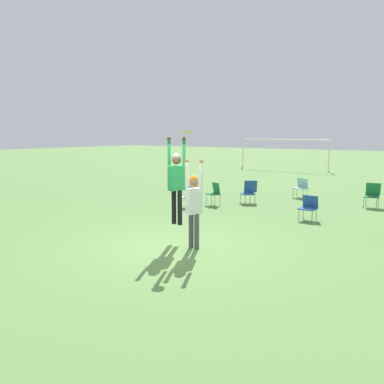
{
  "coord_description": "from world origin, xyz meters",
  "views": [
    {
      "loc": [
        5.52,
        -7.1,
        2.75
      ],
      "look_at": [
        0.19,
        0.55,
        1.3
      ],
      "focal_mm": 35.0,
      "sensor_mm": 36.0,
      "label": 1
    }
  ],
  "objects_px": {
    "frisbee": "(187,132)",
    "camping_chair_1": "(309,206)",
    "person_defending": "(194,202)",
    "camping_chair_3": "(372,193)",
    "person_jumping": "(177,178)",
    "camping_chair_2": "(190,195)",
    "camping_chair_0": "(249,190)",
    "camping_chair_4": "(215,192)",
    "camping_chair_5": "(301,186)"
  },
  "relations": [
    {
      "from": "frisbee",
      "to": "camping_chair_1",
      "type": "distance_m",
      "value": 5.26
    },
    {
      "from": "person_defending",
      "to": "frisbee",
      "type": "relative_size",
      "value": 9.45
    },
    {
      "from": "camping_chair_3",
      "to": "frisbee",
      "type": "bearing_deg",
      "value": 59.26
    },
    {
      "from": "person_jumping",
      "to": "camping_chair_3",
      "type": "xyz_separation_m",
      "value": [
        3.29,
        7.92,
        -1.12
      ]
    },
    {
      "from": "frisbee",
      "to": "camping_chair_2",
      "type": "distance_m",
      "value": 5.3
    },
    {
      "from": "camping_chair_1",
      "to": "camping_chair_3",
      "type": "xyz_separation_m",
      "value": [
        1.3,
        3.48,
        0.07
      ]
    },
    {
      "from": "person_defending",
      "to": "camping_chair_3",
      "type": "height_order",
      "value": "person_defending"
    },
    {
      "from": "camping_chair_2",
      "to": "camping_chair_0",
      "type": "bearing_deg",
      "value": -158.68
    },
    {
      "from": "camping_chair_0",
      "to": "camping_chair_1",
      "type": "height_order",
      "value": "camping_chair_0"
    },
    {
      "from": "camping_chair_3",
      "to": "camping_chair_4",
      "type": "bearing_deg",
      "value": 20.37
    },
    {
      "from": "camping_chair_5",
      "to": "camping_chair_4",
      "type": "bearing_deg",
      "value": 79.43
    },
    {
      "from": "person_defending",
      "to": "camping_chair_0",
      "type": "distance_m",
      "value": 6.55
    },
    {
      "from": "person_defending",
      "to": "camping_chair_0",
      "type": "relative_size",
      "value": 2.43
    },
    {
      "from": "camping_chair_2",
      "to": "person_jumping",
      "type": "bearing_deg",
      "value": 87.93
    },
    {
      "from": "camping_chair_2",
      "to": "camping_chair_5",
      "type": "distance_m",
      "value": 5.35
    },
    {
      "from": "camping_chair_3",
      "to": "camping_chair_2",
      "type": "bearing_deg",
      "value": 24.83
    },
    {
      "from": "person_defending",
      "to": "camping_chair_3",
      "type": "bearing_deg",
      "value": -177.7
    },
    {
      "from": "camping_chair_0",
      "to": "camping_chair_4",
      "type": "distance_m",
      "value": 1.47
    },
    {
      "from": "camping_chair_3",
      "to": "camping_chair_5",
      "type": "bearing_deg",
      "value": -22.27
    },
    {
      "from": "frisbee",
      "to": "camping_chair_3",
      "type": "relative_size",
      "value": 0.25
    },
    {
      "from": "person_defending",
      "to": "frisbee",
      "type": "bearing_deg",
      "value": -106.31
    },
    {
      "from": "person_jumping",
      "to": "camping_chair_2",
      "type": "xyz_separation_m",
      "value": [
        -2.41,
        3.97,
        -1.18
      ]
    },
    {
      "from": "person_jumping",
      "to": "frisbee",
      "type": "height_order",
      "value": "frisbee"
    },
    {
      "from": "frisbee",
      "to": "camping_chair_1",
      "type": "height_order",
      "value": "frisbee"
    },
    {
      "from": "camping_chair_3",
      "to": "camping_chair_4",
      "type": "height_order",
      "value": "camping_chair_3"
    },
    {
      "from": "frisbee",
      "to": "camping_chair_2",
      "type": "xyz_separation_m",
      "value": [
        -2.7,
        3.92,
        -2.33
      ]
    },
    {
      "from": "person_defending",
      "to": "camping_chair_5",
      "type": "height_order",
      "value": "person_defending"
    },
    {
      "from": "camping_chair_1",
      "to": "person_defending",
      "type": "bearing_deg",
      "value": 77.05
    },
    {
      "from": "camping_chair_2",
      "to": "camping_chair_4",
      "type": "xyz_separation_m",
      "value": [
        0.54,
        0.94,
        0.06
      ]
    },
    {
      "from": "person_defending",
      "to": "camping_chair_4",
      "type": "relative_size",
      "value": 2.52
    },
    {
      "from": "person_jumping",
      "to": "person_defending",
      "type": "height_order",
      "value": "person_jumping"
    },
    {
      "from": "frisbee",
      "to": "person_defending",
      "type": "bearing_deg",
      "value": -36.18
    },
    {
      "from": "person_defending",
      "to": "camping_chair_5",
      "type": "bearing_deg",
      "value": -157.72
    },
    {
      "from": "camping_chair_0",
      "to": "camping_chair_5",
      "type": "bearing_deg",
      "value": -149.99
    },
    {
      "from": "frisbee",
      "to": "camping_chair_1",
      "type": "xyz_separation_m",
      "value": [
        1.7,
        4.39,
        -2.34
      ]
    },
    {
      "from": "camping_chair_1",
      "to": "frisbee",
      "type": "bearing_deg",
      "value": 71.14
    },
    {
      "from": "person_jumping",
      "to": "camping_chair_2",
      "type": "distance_m",
      "value": 4.8
    },
    {
      "from": "camping_chair_1",
      "to": "camping_chair_2",
      "type": "relative_size",
      "value": 0.97
    },
    {
      "from": "person_jumping",
      "to": "camping_chair_4",
      "type": "height_order",
      "value": "person_jumping"
    },
    {
      "from": "frisbee",
      "to": "camping_chair_2",
      "type": "height_order",
      "value": "frisbee"
    },
    {
      "from": "frisbee",
      "to": "camping_chair_2",
      "type": "relative_size",
      "value": 0.29
    },
    {
      "from": "person_jumping",
      "to": "frisbee",
      "type": "bearing_deg",
      "value": -60.2
    },
    {
      "from": "frisbee",
      "to": "camping_chair_4",
      "type": "bearing_deg",
      "value": 113.99
    },
    {
      "from": "camping_chair_3",
      "to": "person_defending",
      "type": "bearing_deg",
      "value": 62.61
    },
    {
      "from": "person_jumping",
      "to": "camping_chair_0",
      "type": "relative_size",
      "value": 2.49
    },
    {
      "from": "frisbee",
      "to": "camping_chair_0",
      "type": "distance_m",
      "value": 6.54
    },
    {
      "from": "person_jumping",
      "to": "camping_chair_4",
      "type": "xyz_separation_m",
      "value": [
        -1.87,
        4.91,
        -1.13
      ]
    },
    {
      "from": "camping_chair_0",
      "to": "camping_chair_4",
      "type": "relative_size",
      "value": 1.04
    },
    {
      "from": "camping_chair_0",
      "to": "camping_chair_2",
      "type": "distance_m",
      "value": 2.54
    },
    {
      "from": "person_jumping",
      "to": "camping_chair_1",
      "type": "height_order",
      "value": "person_jumping"
    }
  ]
}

